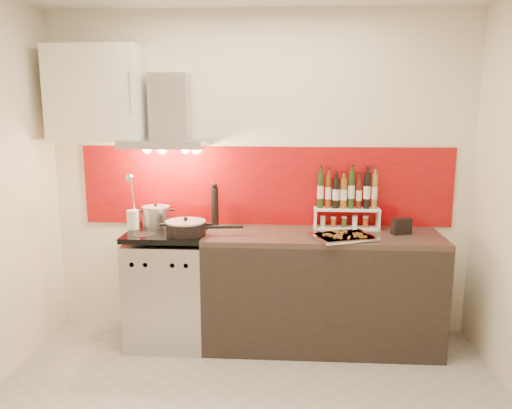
# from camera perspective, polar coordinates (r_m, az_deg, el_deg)

# --- Properties ---
(back_wall) EXTENTS (3.40, 0.02, 2.60)m
(back_wall) POSITION_cam_1_polar(r_m,az_deg,el_deg) (4.06, 0.40, 3.27)
(back_wall) COLOR silver
(back_wall) RESTS_ON ground
(backsplash) EXTENTS (3.00, 0.02, 0.64)m
(backsplash) POSITION_cam_1_polar(r_m,az_deg,el_deg) (4.06, 1.10, 2.12)
(backsplash) COLOR maroon
(backsplash) RESTS_ON back_wall
(range_stove) EXTENTS (0.60, 0.60, 0.91)m
(range_stove) POSITION_cam_1_polar(r_m,az_deg,el_deg) (4.07, -9.87, -9.34)
(range_stove) COLOR #B7B7BA
(range_stove) RESTS_ON ground
(counter) EXTENTS (1.80, 0.60, 0.90)m
(counter) POSITION_cam_1_polar(r_m,az_deg,el_deg) (3.98, 7.45, -9.63)
(counter) COLOR black
(counter) RESTS_ON ground
(range_hood) EXTENTS (0.62, 0.50, 0.61)m
(range_hood) POSITION_cam_1_polar(r_m,az_deg,el_deg) (3.97, -10.01, 9.34)
(range_hood) COLOR #B7B7BA
(range_hood) RESTS_ON back_wall
(upper_cabinet) EXTENTS (0.70, 0.35, 0.72)m
(upper_cabinet) POSITION_cam_1_polar(r_m,az_deg,el_deg) (4.12, -17.76, 11.93)
(upper_cabinet) COLOR silver
(upper_cabinet) RESTS_ON back_wall
(stock_pot) EXTENTS (0.22, 0.22, 0.19)m
(stock_pot) POSITION_cam_1_polar(r_m,az_deg,el_deg) (4.08, -11.36, -1.31)
(stock_pot) COLOR #B7B7BA
(stock_pot) RESTS_ON range_stove
(saute_pan) EXTENTS (0.58, 0.30, 0.14)m
(saute_pan) POSITION_cam_1_polar(r_m,az_deg,el_deg) (3.77, -7.92, -2.63)
(saute_pan) COLOR black
(saute_pan) RESTS_ON range_stove
(utensil_jar) EXTENTS (0.09, 0.14, 0.45)m
(utensil_jar) POSITION_cam_1_polar(r_m,az_deg,el_deg) (4.01, -13.94, -1.00)
(utensil_jar) COLOR silver
(utensil_jar) RESTS_ON range_stove
(pepper_mill) EXTENTS (0.06, 0.06, 0.36)m
(pepper_mill) POSITION_cam_1_polar(r_m,az_deg,el_deg) (4.00, -4.72, -0.14)
(pepper_mill) COLOR black
(pepper_mill) RESTS_ON counter
(step_shelf) EXTENTS (0.51, 0.14, 0.46)m
(step_shelf) POSITION_cam_1_polar(r_m,az_deg,el_deg) (3.99, 10.33, 0.23)
(step_shelf) COLOR white
(step_shelf) RESTS_ON counter
(caddy_box) EXTENTS (0.16, 0.11, 0.13)m
(caddy_box) POSITION_cam_1_polar(r_m,az_deg,el_deg) (3.94, 16.30, -2.42)
(caddy_box) COLOR black
(caddy_box) RESTS_ON counter
(baking_tray) EXTENTS (0.53, 0.47, 0.03)m
(baking_tray) POSITION_cam_1_polar(r_m,az_deg,el_deg) (3.72, 9.95, -3.62)
(baking_tray) COLOR silver
(baking_tray) RESTS_ON counter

